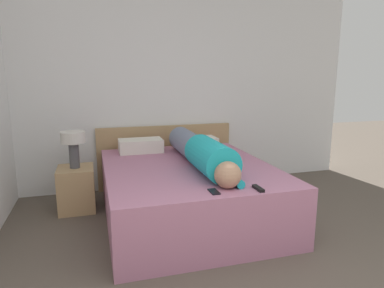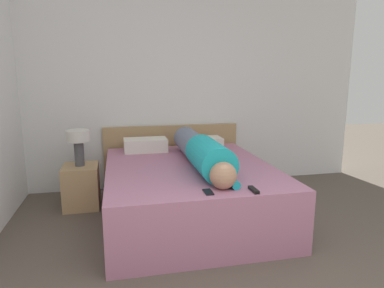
{
  "view_description": "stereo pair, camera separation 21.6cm",
  "coord_description": "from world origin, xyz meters",
  "px_view_note": "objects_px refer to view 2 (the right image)",
  "views": [
    {
      "loc": [
        -1.0,
        -0.82,
        1.46
      ],
      "look_at": [
        -0.1,
        2.26,
        0.81
      ],
      "focal_mm": 32.0,
      "sensor_mm": 36.0,
      "label": 1
    },
    {
      "loc": [
        -0.79,
        -0.87,
        1.46
      ],
      "look_at": [
        -0.1,
        2.26,
        0.81
      ],
      "focal_mm": 32.0,
      "sensor_mm": 36.0,
      "label": 2
    }
  ],
  "objects_px": {
    "bed": "(189,192)",
    "table_lamp": "(78,141)",
    "nightstand": "(81,186)",
    "person_lying": "(202,152)",
    "tv_remote": "(254,190)",
    "cell_phone": "(208,192)",
    "pillow_near_headboard": "(146,145)",
    "pillow_second": "(202,143)"
  },
  "relations": [
    {
      "from": "bed",
      "to": "table_lamp",
      "type": "bearing_deg",
      "value": 153.91
    },
    {
      "from": "nightstand",
      "to": "person_lying",
      "type": "relative_size",
      "value": 0.29
    },
    {
      "from": "table_lamp",
      "to": "tv_remote",
      "type": "bearing_deg",
      "value": -44.48
    },
    {
      "from": "cell_phone",
      "to": "bed",
      "type": "bearing_deg",
      "value": 88.44
    },
    {
      "from": "pillow_near_headboard",
      "to": "pillow_second",
      "type": "bearing_deg",
      "value": 0.0
    },
    {
      "from": "pillow_near_headboard",
      "to": "nightstand",
      "type": "bearing_deg",
      "value": -164.58
    },
    {
      "from": "pillow_second",
      "to": "pillow_near_headboard",
      "type": "bearing_deg",
      "value": 180.0
    },
    {
      "from": "pillow_near_headboard",
      "to": "tv_remote",
      "type": "bearing_deg",
      "value": -66.47
    },
    {
      "from": "bed",
      "to": "nightstand",
      "type": "bearing_deg",
      "value": 153.91
    },
    {
      "from": "table_lamp",
      "to": "pillow_near_headboard",
      "type": "xyz_separation_m",
      "value": [
        0.74,
        0.2,
        -0.12
      ]
    },
    {
      "from": "person_lying",
      "to": "pillow_second",
      "type": "bearing_deg",
      "value": 75.95
    },
    {
      "from": "pillow_near_headboard",
      "to": "tv_remote",
      "type": "height_order",
      "value": "pillow_near_headboard"
    },
    {
      "from": "person_lying",
      "to": "tv_remote",
      "type": "height_order",
      "value": "person_lying"
    },
    {
      "from": "nightstand",
      "to": "cell_phone",
      "type": "bearing_deg",
      "value": -51.71
    },
    {
      "from": "pillow_near_headboard",
      "to": "pillow_second",
      "type": "xyz_separation_m",
      "value": [
        0.7,
        0.0,
        -0.01
      ]
    },
    {
      "from": "bed",
      "to": "tv_remote",
      "type": "xyz_separation_m",
      "value": [
        0.34,
        -0.88,
        0.29
      ]
    },
    {
      "from": "table_lamp",
      "to": "pillow_second",
      "type": "distance_m",
      "value": 1.46
    },
    {
      "from": "person_lying",
      "to": "cell_phone",
      "type": "relative_size",
      "value": 12.76
    },
    {
      "from": "bed",
      "to": "pillow_near_headboard",
      "type": "bearing_deg",
      "value": 116.4
    },
    {
      "from": "bed",
      "to": "nightstand",
      "type": "xyz_separation_m",
      "value": [
        -1.11,
        0.54,
        -0.04
      ]
    },
    {
      "from": "table_lamp",
      "to": "pillow_near_headboard",
      "type": "bearing_deg",
      "value": 15.42
    },
    {
      "from": "nightstand",
      "to": "tv_remote",
      "type": "height_order",
      "value": "tv_remote"
    },
    {
      "from": "bed",
      "to": "table_lamp",
      "type": "relative_size",
      "value": 4.98
    },
    {
      "from": "person_lying",
      "to": "tv_remote",
      "type": "relative_size",
      "value": 11.06
    },
    {
      "from": "nightstand",
      "to": "table_lamp",
      "type": "xyz_separation_m",
      "value": [
        0.0,
        0.0,
        0.52
      ]
    },
    {
      "from": "table_lamp",
      "to": "pillow_near_headboard",
      "type": "distance_m",
      "value": 0.78
    },
    {
      "from": "person_lying",
      "to": "pillow_near_headboard",
      "type": "distance_m",
      "value": 0.96
    },
    {
      "from": "pillow_near_headboard",
      "to": "tv_remote",
      "type": "distance_m",
      "value": 1.78
    },
    {
      "from": "bed",
      "to": "table_lamp",
      "type": "height_order",
      "value": "table_lamp"
    },
    {
      "from": "pillow_near_headboard",
      "to": "bed",
      "type": "bearing_deg",
      "value": -63.6
    },
    {
      "from": "bed",
      "to": "pillow_near_headboard",
      "type": "distance_m",
      "value": 0.91
    },
    {
      "from": "nightstand",
      "to": "table_lamp",
      "type": "bearing_deg",
      "value": 90.0
    },
    {
      "from": "bed",
      "to": "person_lying",
      "type": "bearing_deg",
      "value": -32.66
    },
    {
      "from": "nightstand",
      "to": "tv_remote",
      "type": "distance_m",
      "value": 2.06
    },
    {
      "from": "bed",
      "to": "table_lamp",
      "type": "xyz_separation_m",
      "value": [
        -1.11,
        0.54,
        0.48
      ]
    },
    {
      "from": "cell_phone",
      "to": "nightstand",
      "type": "bearing_deg",
      "value": 128.29
    },
    {
      "from": "pillow_near_headboard",
      "to": "tv_remote",
      "type": "xyz_separation_m",
      "value": [
        0.71,
        -1.63,
        -0.06
      ]
    },
    {
      "from": "bed",
      "to": "nightstand",
      "type": "height_order",
      "value": "bed"
    },
    {
      "from": "nightstand",
      "to": "pillow_second",
      "type": "bearing_deg",
      "value": 8.09
    },
    {
      "from": "pillow_second",
      "to": "cell_phone",
      "type": "distance_m",
      "value": 1.62
    },
    {
      "from": "bed",
      "to": "pillow_near_headboard",
      "type": "height_order",
      "value": "pillow_near_headboard"
    },
    {
      "from": "pillow_near_headboard",
      "to": "pillow_second",
      "type": "relative_size",
      "value": 1.05
    }
  ]
}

